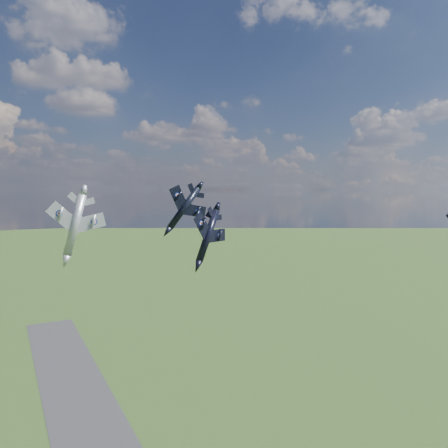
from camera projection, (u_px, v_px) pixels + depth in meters
jet_lead_navy at (208, 235)px, 84.07m from camera, size 15.65×17.74×7.60m
jet_high_navy at (184, 208)px, 99.90m from camera, size 11.38×16.02×9.45m
jet_left_silver at (75, 225)px, 63.34m from camera, size 9.66×12.76×4.87m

